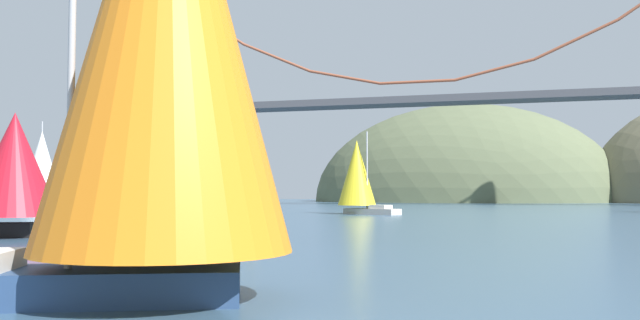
% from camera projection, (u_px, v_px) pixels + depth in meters
% --- Properties ---
extents(ground_plane, '(360.00, 360.00, 0.00)m').
position_uv_depth(ground_plane, '(27.00, 258.00, 21.45)').
color(ground_plane, '#385670').
extents(headland_center, '(68.49, 44.00, 44.18)m').
position_uv_depth(headland_center, '(464.00, 202.00, 149.70)').
color(headland_center, '#5B6647').
rests_on(headland_center, ground_plane).
extents(suspension_bridge, '(125.66, 6.00, 38.24)m').
position_uv_depth(suspension_bridge, '(417.00, 97.00, 113.57)').
color(suspension_bridge, brown).
rests_on(suspension_bridge, ground_plane).
extents(sailboat_orange_sail, '(9.83, 6.73, 11.08)m').
position_uv_depth(sailboat_orange_sail, '(159.00, 25.00, 13.06)').
color(sailboat_orange_sail, navy).
rests_on(sailboat_orange_sail, ground_plane).
extents(sailboat_blue_spinnaker, '(9.35, 7.33, 10.07)m').
position_uv_depth(sailboat_blue_spinnaker, '(76.00, 168.00, 67.25)').
color(sailboat_blue_spinnaker, '#191E4C').
rests_on(sailboat_blue_spinnaker, ground_plane).
extents(sailboat_white_mainsail, '(7.42, 8.07, 9.78)m').
position_uv_depth(sailboat_white_mainsail, '(41.00, 169.00, 70.25)').
color(sailboat_white_mainsail, '#191E4C').
rests_on(sailboat_white_mainsail, ground_plane).
extents(sailboat_yellow_sail, '(7.06, 5.19, 8.00)m').
position_uv_depth(sailboat_yellow_sail, '(358.00, 175.00, 64.71)').
color(sailboat_yellow_sail, '#B7B2A8').
rests_on(sailboat_yellow_sail, ground_plane).
extents(sailboat_crimson_sail, '(7.16, 5.42, 6.78)m').
position_uv_depth(sailboat_crimson_sail, '(11.00, 168.00, 31.23)').
color(sailboat_crimson_sail, black).
rests_on(sailboat_crimson_sail, ground_plane).
extents(channel_buoy, '(1.10, 1.10, 2.64)m').
position_uv_depth(channel_buoy, '(250.00, 225.00, 35.30)').
color(channel_buoy, gold).
rests_on(channel_buoy, ground_plane).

